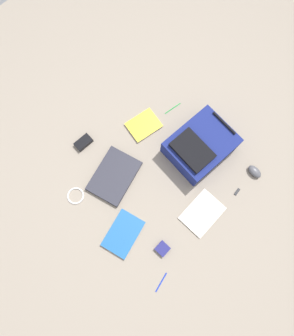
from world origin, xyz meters
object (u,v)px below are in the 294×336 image
object	(u,v)px
book_red	(123,234)
computer_mouse	(255,172)
book_blue	(144,125)
power_brick	(83,142)
pen_black	(161,282)
book_comic	(202,213)
cable_coil	(76,196)
backpack	(200,146)
pen_blue	(173,108)
earbud_pouch	(163,249)
usb_stick	(237,192)
laptop	(114,176)

from	to	relation	value
book_red	computer_mouse	size ratio (longest dim) A/B	3.01
book_blue	computer_mouse	distance (m)	0.83
power_brick	pen_black	distance (m)	1.07
computer_mouse	book_comic	bearing A→B (deg)	176.50
cable_coil	power_brick	size ratio (longest dim) A/B	0.93
backpack	power_brick	distance (m)	0.81
pen_blue	earbud_pouch	distance (m)	0.99
cable_coil	usb_stick	distance (m)	1.09
cable_coil	usb_stick	size ratio (longest dim) A/B	2.11
book_blue	pen_blue	distance (m)	0.25
earbud_pouch	pen_blue	bearing A→B (deg)	130.24
book_blue	earbud_pouch	world-z (taller)	earbud_pouch
book_blue	pen_blue	size ratio (longest dim) A/B	1.75
book_red	pen_black	distance (m)	0.38
pen_black	pen_blue	bearing A→B (deg)	130.61
cable_coil	pen_black	bearing A→B (deg)	1.62
pen_black	book_comic	bearing A→B (deg)	102.51
book_red	power_brick	bearing A→B (deg)	160.51
backpack	book_red	size ratio (longest dim) A/B	1.43
laptop	power_brick	xyz separation A→B (m)	(-0.33, 0.01, 0.00)
computer_mouse	cable_coil	xyz separation A→B (m)	(-0.74, -0.98, -0.02)
computer_mouse	usb_stick	xyz separation A→B (m)	(0.01, -0.18, -0.02)
book_comic	cable_coil	size ratio (longest dim) A/B	2.43
laptop	usb_stick	xyz separation A→B (m)	(0.66, 0.52, -0.01)
computer_mouse	power_brick	distance (m)	1.20
backpack	computer_mouse	bearing A→B (deg)	21.80
backpack	pen_blue	distance (m)	0.37
usb_stick	pen_black	bearing A→B (deg)	-86.88
book_comic	pen_blue	bearing A→B (deg)	148.60
book_blue	cable_coil	xyz separation A→B (m)	(0.04, -0.68, -0.00)
book_comic	pen_black	size ratio (longest dim) A/B	2.12
book_comic	cable_coil	distance (m)	0.86
backpack	usb_stick	size ratio (longest dim) A/B	8.22
power_brick	pen_blue	xyz separation A→B (m)	(0.26, 0.64, -0.01)
book_comic	power_brick	world-z (taller)	power_brick
power_brick	earbud_pouch	bearing A→B (deg)	-7.34
book_red	usb_stick	bearing A→B (deg)	65.24
book_red	computer_mouse	xyz separation A→B (m)	(0.33, 0.92, 0.01)
book_blue	earbud_pouch	size ratio (longest dim) A/B	3.27
book_red	pen_blue	world-z (taller)	book_red
computer_mouse	pen_blue	world-z (taller)	computer_mouse
book_red	cable_coil	size ratio (longest dim) A/B	2.71
book_blue	backpack	bearing A→B (deg)	20.04
power_brick	backpack	bearing A→B (deg)	41.98
book_blue	power_brick	bearing A→B (deg)	-117.15
cable_coil	usb_stick	world-z (taller)	cable_coil
pen_blue	book_red	bearing A→B (deg)	-65.62
backpack	book_comic	size ratio (longest dim) A/B	1.60
book_comic	power_brick	distance (m)	0.95
book_red	book_blue	distance (m)	0.77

